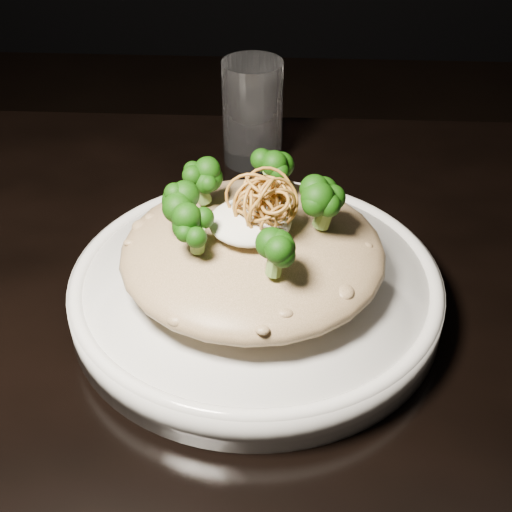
{
  "coord_description": "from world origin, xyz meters",
  "views": [
    {
      "loc": [
        0.04,
        -0.45,
        1.17
      ],
      "look_at": [
        0.02,
        0.03,
        0.81
      ],
      "focal_mm": 50.0,
      "sensor_mm": 36.0,
      "label": 1
    }
  ],
  "objects": [
    {
      "name": "plate",
      "position": [
        0.02,
        0.03,
        0.77
      ],
      "size": [
        0.32,
        0.32,
        0.03
      ],
      "primitive_type": "cylinder",
      "color": "silver",
      "rests_on": "table"
    },
    {
      "name": "risotto",
      "position": [
        0.02,
        0.03,
        0.81
      ],
      "size": [
        0.22,
        0.22,
        0.05
      ],
      "primitive_type": "ellipsoid",
      "color": "brown",
      "rests_on": "plate"
    },
    {
      "name": "shallots",
      "position": [
        0.03,
        0.02,
        0.87
      ],
      "size": [
        0.07,
        0.07,
        0.04
      ],
      "primitive_type": null,
      "color": "olive",
      "rests_on": "cheese"
    },
    {
      "name": "table",
      "position": [
        0.0,
        0.0,
        0.67
      ],
      "size": [
        1.1,
        0.8,
        0.75
      ],
      "color": "black",
      "rests_on": "ground"
    },
    {
      "name": "drinking_glass",
      "position": [
        0.0,
        0.29,
        0.81
      ],
      "size": [
        0.09,
        0.09,
        0.12
      ],
      "primitive_type": "cylinder",
      "rotation": [
        0.0,
        0.0,
        -0.36
      ],
      "color": "white",
      "rests_on": "table"
    },
    {
      "name": "cheese",
      "position": [
        0.02,
        0.02,
        0.84
      ],
      "size": [
        0.07,
        0.07,
        0.02
      ],
      "primitive_type": "ellipsoid",
      "color": "white",
      "rests_on": "risotto"
    },
    {
      "name": "broccoli",
      "position": [
        0.02,
        0.03,
        0.86
      ],
      "size": [
        0.16,
        0.16,
        0.06
      ],
      "primitive_type": null,
      "color": "black",
      "rests_on": "risotto"
    }
  ]
}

